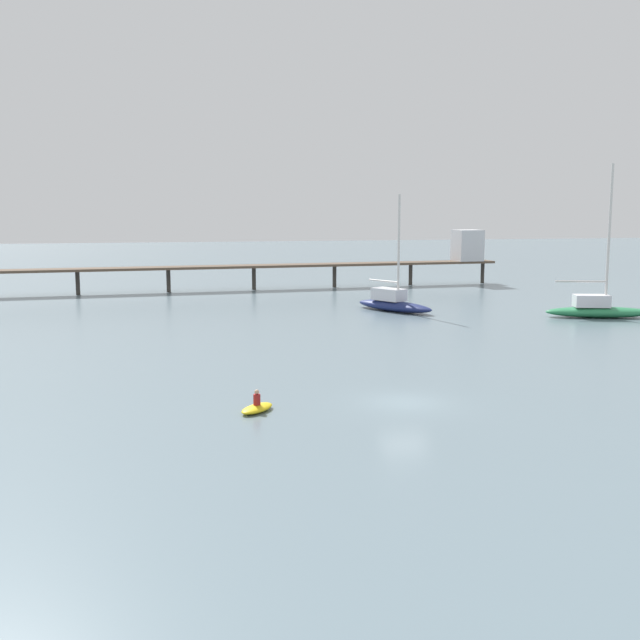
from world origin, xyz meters
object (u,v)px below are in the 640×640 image
pier (347,258)px  sailboat_navy (393,302)px  sailboat_green (598,308)px  dinghy_yellow (257,407)px

pier → sailboat_navy: bearing=-93.6°
sailboat_green → pier: bearing=115.9°
sailboat_green → sailboat_navy: sailboat_green is taller
sailboat_green → dinghy_yellow: (-35.96, -26.49, -0.67)m
sailboat_navy → dinghy_yellow: bearing=-118.0°
pier → sailboat_navy: size_ratio=5.71×
pier → dinghy_yellow: pier is taller
sailboat_green → dinghy_yellow: sailboat_green is taller
pier → dinghy_yellow: (-20.16, -59.07, -3.59)m
sailboat_navy → pier: bearing=86.4°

